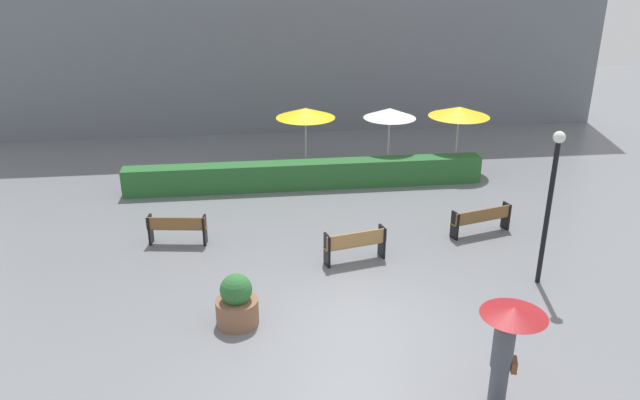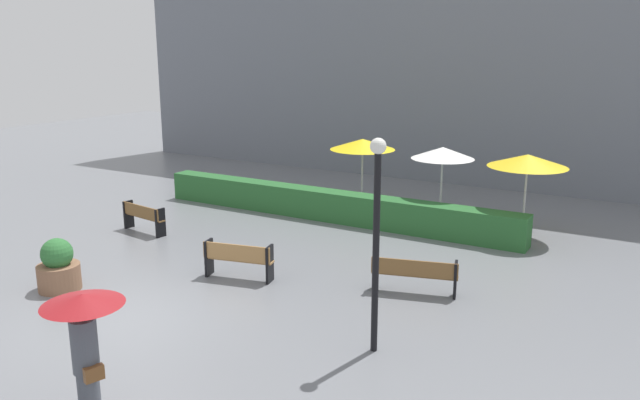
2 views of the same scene
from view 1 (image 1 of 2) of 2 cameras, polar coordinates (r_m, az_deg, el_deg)
ground_plane at (r=13.86m, az=3.34°, el=-11.18°), size 60.00×60.00×0.00m
bench_mid_center at (r=16.09m, az=3.31°, el=-4.05°), size 1.70×0.71×0.87m
bench_far_left at (r=17.46m, az=-13.12°, el=-2.49°), size 1.66×0.55×0.84m
bench_far_right at (r=18.22m, az=14.77°, el=-1.67°), size 1.90×0.81×0.80m
pedestrian_with_umbrella at (r=11.41m, az=17.02°, el=-12.04°), size 1.16×1.16×1.98m
planter_pot at (r=13.64m, az=-7.72°, el=-9.43°), size 0.93×0.93×1.19m
lamp_post at (r=15.29m, az=20.61°, el=0.62°), size 0.28×0.28×3.85m
patio_umbrella_yellow at (r=22.47m, az=-1.35°, el=8.07°), size 2.16×2.16×2.33m
patio_umbrella_white at (r=22.38m, az=6.49°, el=8.00°), size 1.89×1.89×2.38m
patio_umbrella_yellow_far at (r=22.94m, az=12.79°, el=7.99°), size 2.21×2.21×2.40m
hedge_strip at (r=21.12m, az=-1.31°, el=2.35°), size 12.25×0.70×0.93m
building_facade at (r=27.57m, az=-2.58°, el=17.30°), size 28.00×1.20×10.60m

